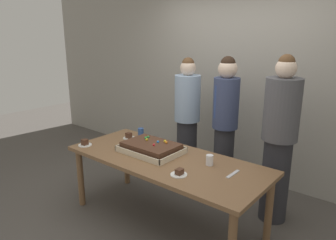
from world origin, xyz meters
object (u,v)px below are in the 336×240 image
at_px(party_table, 165,165).
at_px(plated_slice_near_left, 179,173).
at_px(person_serving_front, 279,139).
at_px(person_striped_tie_right, 225,123).
at_px(drink_cup_nearest, 210,160).
at_px(drink_cup_middle, 141,132).
at_px(sheet_cake, 151,148).
at_px(person_green_shirt_behind, 187,118).
at_px(cake_server_utensil, 233,174).
at_px(plated_slice_far_left, 129,137).
at_px(plated_slice_near_right, 85,143).

xyz_separation_m(party_table, plated_slice_near_left, (0.35, -0.23, 0.09)).
height_order(plated_slice_near_left, person_serving_front, person_serving_front).
distance_m(plated_slice_near_left, person_striped_tie_right, 1.19).
relative_size(drink_cup_nearest, drink_cup_middle, 1.00).
relative_size(sheet_cake, person_green_shirt_behind, 0.38).
bearing_deg(drink_cup_nearest, person_green_shirt_behind, 136.37).
xyz_separation_m(plated_slice_near_left, cake_server_utensil, (0.36, 0.32, -0.01)).
height_order(sheet_cake, drink_cup_nearest, sheet_cake).
bearing_deg(sheet_cake, person_striped_tie_right, 68.05).
xyz_separation_m(drink_cup_nearest, person_striped_tie_right, (-0.30, 0.80, 0.13)).
bearing_deg(drink_cup_nearest, plated_slice_far_left, 177.31).
xyz_separation_m(sheet_cake, person_striped_tie_right, (0.36, 0.90, 0.13)).
distance_m(cake_server_utensil, person_green_shirt_behind, 1.46).
relative_size(drink_cup_middle, person_serving_front, 0.06).
height_order(plated_slice_near_left, person_green_shirt_behind, person_green_shirt_behind).
xyz_separation_m(plated_slice_near_left, plated_slice_near_right, (-1.28, -0.07, 0.00)).
height_order(party_table, sheet_cake, sheet_cake).
bearing_deg(person_striped_tie_right, plated_slice_near_left, 32.19).
height_order(cake_server_utensil, person_striped_tie_right, person_striped_tie_right).
bearing_deg(party_table, cake_server_utensil, 7.23).
xyz_separation_m(plated_slice_far_left, drink_cup_middle, (0.05, 0.15, 0.03)).
relative_size(drink_cup_middle, person_green_shirt_behind, 0.06).
bearing_deg(plated_slice_far_left, plated_slice_near_left, -21.25).
bearing_deg(person_serving_front, plated_slice_far_left, -14.45).
xyz_separation_m(party_table, person_serving_front, (0.85, 0.78, 0.26)).
distance_m(sheet_cake, cake_server_utensil, 0.94).
distance_m(plated_slice_far_left, person_green_shirt_behind, 0.84).
bearing_deg(sheet_cake, drink_cup_middle, 145.56).
bearing_deg(plated_slice_far_left, drink_cup_middle, 73.36).
relative_size(plated_slice_near_left, person_serving_front, 0.09).
relative_size(plated_slice_far_left, person_serving_front, 0.09).
xyz_separation_m(plated_slice_near_left, plated_slice_far_left, (-1.08, 0.42, 0.00)).
distance_m(drink_cup_nearest, person_green_shirt_behind, 1.22).
xyz_separation_m(drink_cup_middle, person_green_shirt_behind, (0.23, 0.63, 0.08)).
relative_size(plated_slice_near_left, plated_slice_far_left, 1.00).
bearing_deg(party_table, plated_slice_near_left, -33.04).
height_order(party_table, person_striped_tie_right, person_striped_tie_right).
bearing_deg(cake_server_utensil, plated_slice_near_right, -166.79).
bearing_deg(party_table, sheet_cake, 172.37).
bearing_deg(sheet_cake, plated_slice_far_left, 162.39).
bearing_deg(person_striped_tie_right, cake_server_utensil, 56.08).
height_order(party_table, plated_slice_far_left, plated_slice_far_left).
height_order(sheet_cake, cake_server_utensil, sheet_cake).
bearing_deg(drink_cup_nearest, person_serving_front, 57.34).
bearing_deg(person_green_shirt_behind, party_table, 11.21).
relative_size(cake_server_utensil, person_serving_front, 0.11).
bearing_deg(person_green_shirt_behind, drink_cup_nearest, 33.12).
relative_size(sheet_cake, drink_cup_nearest, 6.32).
bearing_deg(sheet_cake, plated_slice_near_left, -24.30).
bearing_deg(person_serving_front, sheet_cake, -0.01).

